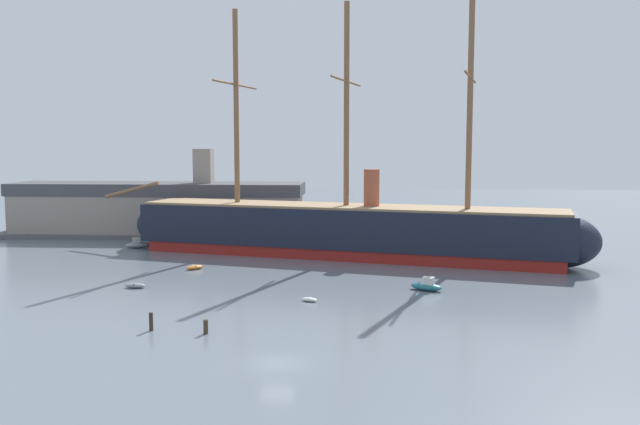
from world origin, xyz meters
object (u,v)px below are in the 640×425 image
tall_ship (346,230)px  mooring_piling_nearest (206,327)px  motorboat_far_right (517,253)px  dinghy_alongside_bow (195,267)px  dinghy_mid_left (135,286)px  motorboat_mid_right (427,286)px  dinghy_near_centre (310,299)px  mooring_piling_left_pair (151,322)px  motorboat_far_left (138,244)px  motorboat_distant_centre (335,237)px  dockside_warehouse_left (159,209)px

tall_ship → mooring_piling_nearest: tall_ship is taller
motorboat_far_right → dinghy_alongside_bow: bearing=-163.9°
dinghy_mid_left → motorboat_mid_right: bearing=1.2°
dinghy_near_centre → motorboat_far_right: (28.76, 30.08, 0.27)m
dinghy_near_centre → motorboat_mid_right: (12.95, 6.05, 0.34)m
tall_ship → mooring_piling_left_pair: bearing=-112.4°
dinghy_alongside_bow → mooring_piling_left_pair: size_ratio=1.50×
motorboat_mid_right → motorboat_far_left: size_ratio=0.94×
mooring_piling_left_pair → motorboat_distant_centre: bearing=76.0°
dinghy_alongside_bow → mooring_piling_left_pair: mooring_piling_left_pair is taller
tall_ship → dinghy_alongside_bow: (-19.96, -11.47, -3.74)m
motorboat_mid_right → motorboat_distant_centre: motorboat_mid_right is taller
dinghy_mid_left → mooring_piling_nearest: bearing=-55.0°
motorboat_distant_centre → mooring_piling_nearest: 58.66m
mooring_piling_left_pair → dockside_warehouse_left: 63.45m
tall_ship → dinghy_alongside_bow: size_ratio=30.72×
dinghy_mid_left → dinghy_alongside_bow: size_ratio=0.99×
motorboat_far_right → motorboat_distant_centre: (-27.78, 15.40, -0.04)m
motorboat_mid_right → dockside_warehouse_left: bearing=135.8°
motorboat_mid_right → dinghy_alongside_bow: (-29.60, 10.96, -0.26)m
motorboat_mid_right → dinghy_alongside_bow: 31.57m
motorboat_distant_centre → mooring_piling_left_pair: bearing=-104.0°
motorboat_mid_right → mooring_piling_nearest: 28.10m
dinghy_alongside_bow → tall_ship: bearing=29.9°
motorboat_far_left → motorboat_distant_centre: bearing=19.2°
motorboat_mid_right → mooring_piling_left_pair: bearing=-145.9°
dinghy_alongside_bow → mooring_piling_nearest: 30.65m
tall_ship → dinghy_near_centre: 28.93m
dinghy_alongside_bow → mooring_piling_nearest: mooring_piling_nearest is taller
motorboat_distant_centre → dockside_warehouse_left: 32.68m
motorboat_far_left → mooring_piling_nearest: motorboat_far_left is taller
motorboat_mid_right → motorboat_far_right: motorboat_mid_right is taller
motorboat_far_right → motorboat_distant_centre: bearing=151.0°
motorboat_mid_right → motorboat_distant_centre: bearing=106.9°
tall_ship → motorboat_far_right: 25.75m
dinghy_mid_left → motorboat_mid_right: 33.65m
motorboat_distant_centre → dockside_warehouse_left: size_ratio=0.06×
motorboat_far_right → mooring_piling_left_pair: (-42.07, -41.82, 0.34)m
tall_ship → motorboat_distant_centre: tall_ship is taller
motorboat_far_right → dockside_warehouse_left: bearing=162.5°
motorboat_mid_right → motorboat_far_left: motorboat_far_left is taller
mooring_piling_left_pair → dinghy_alongside_bow: bearing=96.6°
tall_ship → mooring_piling_nearest: 42.65m
dockside_warehouse_left → dinghy_alongside_bow: bearing=-65.5°
dinghy_near_centre → motorboat_far_right: 41.62m
tall_ship → motorboat_mid_right: size_ratio=18.70×
tall_ship → motorboat_distant_centre: bearing=97.8°
motorboat_distant_centre → mooring_piling_left_pair: mooring_piling_left_pair is taller
tall_ship → dinghy_near_centre: size_ratio=38.75×
motorboat_distant_centre → motorboat_far_left: bearing=-160.8°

